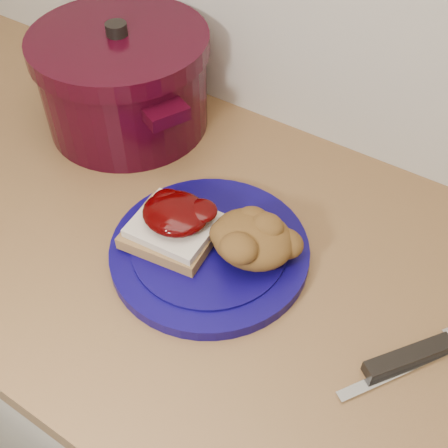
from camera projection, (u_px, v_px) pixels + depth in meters
The scene contains 8 objects.
base_cabinet at pixel (242, 419), 1.09m from camera, with size 4.00×0.60×0.86m, color beige.
plate at pixel (210, 251), 0.75m from camera, with size 0.27×0.27×0.02m, color #0B054C.
sandwich at pixel (174, 224), 0.73m from camera, with size 0.13×0.11×0.06m.
stuffing_mound at pixel (252, 239), 0.71m from camera, with size 0.11×0.09×0.05m, color brown.
chef_knife at pixel (438, 346), 0.65m from camera, with size 0.20×0.26×0.02m.
butter_knife at pixel (403, 369), 0.64m from camera, with size 0.17×0.01×0.00m, color silver.
dutch_oven at pixel (124, 80), 0.90m from camera, with size 0.37×0.37×0.18m.
pepper_grinder at pixel (144, 88), 0.91m from camera, with size 0.06×0.06×0.13m.
Camera 1 is at (0.22, 1.10, 1.48)m, focal length 45.00 mm.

